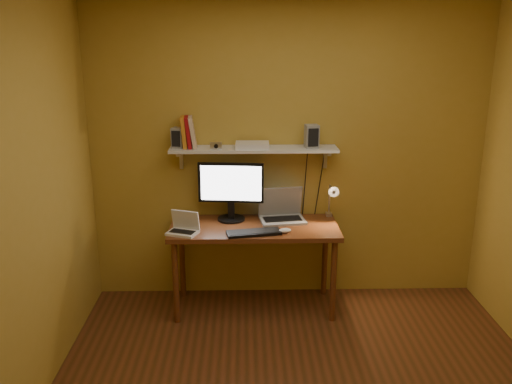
{
  "coord_description": "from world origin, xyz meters",
  "views": [
    {
      "loc": [
        -0.38,
        -2.96,
        2.3
      ],
      "look_at": [
        -0.28,
        1.18,
        1.07
      ],
      "focal_mm": 38.0,
      "sensor_mm": 36.0,
      "label": 1
    }
  ],
  "objects_px": {
    "wall_shelf": "(254,149)",
    "speaker_left": "(178,138)",
    "monitor": "(231,188)",
    "desk_lamp": "(332,197)",
    "shelf_camera": "(216,146)",
    "keyboard": "(254,233)",
    "desk": "(254,235)",
    "speaker_right": "(312,136)",
    "router": "(252,145)",
    "laptop": "(281,211)",
    "netbook": "(184,227)",
    "mouse": "(285,230)"
  },
  "relations": [
    {
      "from": "desk",
      "to": "netbook",
      "type": "relative_size",
      "value": 5.06
    },
    {
      "from": "desk",
      "to": "speaker_right",
      "type": "bearing_deg",
      "value": 20.42
    },
    {
      "from": "shelf_camera",
      "to": "netbook",
      "type": "bearing_deg",
      "value": -131.85
    },
    {
      "from": "monitor",
      "to": "mouse",
      "type": "relative_size",
      "value": 5.44
    },
    {
      "from": "wall_shelf",
      "to": "speaker_left",
      "type": "distance_m",
      "value": 0.63
    },
    {
      "from": "monitor",
      "to": "desk_lamp",
      "type": "bearing_deg",
      "value": 3.51
    },
    {
      "from": "keyboard",
      "to": "speaker_left",
      "type": "xyz_separation_m",
      "value": [
        -0.62,
        0.39,
        0.7
      ]
    },
    {
      "from": "speaker_left",
      "to": "shelf_camera",
      "type": "xyz_separation_m",
      "value": [
        0.31,
        -0.07,
        -0.06
      ]
    },
    {
      "from": "speaker_right",
      "to": "router",
      "type": "height_order",
      "value": "speaker_right"
    },
    {
      "from": "desk",
      "to": "mouse",
      "type": "relative_size",
      "value": 13.72
    },
    {
      "from": "laptop",
      "to": "desk_lamp",
      "type": "height_order",
      "value": "desk_lamp"
    },
    {
      "from": "desk_lamp",
      "to": "speaker_left",
      "type": "distance_m",
      "value": 1.38
    },
    {
      "from": "desk_lamp",
      "to": "shelf_camera",
      "type": "relative_size",
      "value": 3.78
    },
    {
      "from": "desk",
      "to": "speaker_right",
      "type": "height_order",
      "value": "speaker_right"
    },
    {
      "from": "monitor",
      "to": "speaker_left",
      "type": "distance_m",
      "value": 0.61
    },
    {
      "from": "mouse",
      "to": "speaker_right",
      "type": "relative_size",
      "value": 0.53
    },
    {
      "from": "desk",
      "to": "speaker_left",
      "type": "bearing_deg",
      "value": 162.26
    },
    {
      "from": "netbook",
      "to": "keyboard",
      "type": "xyz_separation_m",
      "value": [
        0.56,
        -0.04,
        -0.04
      ]
    },
    {
      "from": "desk_lamp",
      "to": "speaker_right",
      "type": "bearing_deg",
      "value": 163.34
    },
    {
      "from": "monitor",
      "to": "mouse",
      "type": "height_order",
      "value": "monitor"
    },
    {
      "from": "speaker_left",
      "to": "monitor",
      "type": "bearing_deg",
      "value": 10.38
    },
    {
      "from": "monitor",
      "to": "speaker_left",
      "type": "relative_size",
      "value": 3.29
    },
    {
      "from": "keyboard",
      "to": "shelf_camera",
      "type": "bearing_deg",
      "value": 122.88
    },
    {
      "from": "speaker_left",
      "to": "router",
      "type": "height_order",
      "value": "speaker_left"
    },
    {
      "from": "laptop",
      "to": "desk_lamp",
      "type": "bearing_deg",
      "value": -12.28
    },
    {
      "from": "shelf_camera",
      "to": "wall_shelf",
      "type": "bearing_deg",
      "value": 10.83
    },
    {
      "from": "desk",
      "to": "monitor",
      "type": "distance_m",
      "value": 0.44
    },
    {
      "from": "desk_lamp",
      "to": "wall_shelf",
      "type": "bearing_deg",
      "value": 174.12
    },
    {
      "from": "keyboard",
      "to": "desk",
      "type": "bearing_deg",
      "value": 77.66
    },
    {
      "from": "desk_lamp",
      "to": "speaker_left",
      "type": "relative_size",
      "value": 2.22
    },
    {
      "from": "laptop",
      "to": "speaker_right",
      "type": "distance_m",
      "value": 0.69
    },
    {
      "from": "keyboard",
      "to": "speaker_right",
      "type": "bearing_deg",
      "value": 26.78
    },
    {
      "from": "laptop",
      "to": "desk_lamp",
      "type": "relative_size",
      "value": 1.09
    },
    {
      "from": "desk",
      "to": "mouse",
      "type": "height_order",
      "value": "mouse"
    },
    {
      "from": "desk_lamp",
      "to": "router",
      "type": "relative_size",
      "value": 1.36
    },
    {
      "from": "speaker_right",
      "to": "router",
      "type": "distance_m",
      "value": 0.5
    },
    {
      "from": "desk",
      "to": "desk_lamp",
      "type": "xyz_separation_m",
      "value": [
        0.66,
        0.13,
        0.29
      ]
    },
    {
      "from": "speaker_left",
      "to": "wall_shelf",
      "type": "bearing_deg",
      "value": 15.55
    },
    {
      "from": "monitor",
      "to": "speaker_right",
      "type": "bearing_deg",
      "value": 7.49
    },
    {
      "from": "laptop",
      "to": "mouse",
      "type": "height_order",
      "value": "laptop"
    },
    {
      "from": "wall_shelf",
      "to": "laptop",
      "type": "xyz_separation_m",
      "value": [
        0.24,
        -0.04,
        -0.54
      ]
    },
    {
      "from": "mouse",
      "to": "speaker_left",
      "type": "bearing_deg",
      "value": 146.47
    },
    {
      "from": "netbook",
      "to": "mouse",
      "type": "height_order",
      "value": "netbook"
    },
    {
      "from": "shelf_camera",
      "to": "router",
      "type": "distance_m",
      "value": 0.3
    },
    {
      "from": "shelf_camera",
      "to": "speaker_left",
      "type": "bearing_deg",
      "value": 168.13
    },
    {
      "from": "desk_lamp",
      "to": "speaker_left",
      "type": "height_order",
      "value": "speaker_left"
    },
    {
      "from": "desk_lamp",
      "to": "router",
      "type": "distance_m",
      "value": 0.8
    },
    {
      "from": "desk_lamp",
      "to": "router",
      "type": "xyz_separation_m",
      "value": [
        -0.67,
        0.06,
        0.44
      ]
    },
    {
      "from": "keyboard",
      "to": "speaker_right",
      "type": "relative_size",
      "value": 2.26
    },
    {
      "from": "laptop",
      "to": "netbook",
      "type": "bearing_deg",
      "value": -167.32
    }
  ]
}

